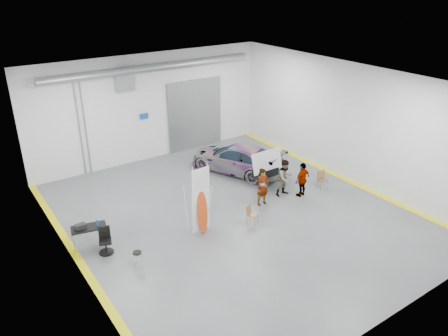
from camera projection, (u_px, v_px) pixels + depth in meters
ground at (234, 214)px, 19.61m from camera, size 16.00×16.00×0.00m
room_shell at (210, 113)px, 19.72m from camera, size 14.02×16.18×6.01m
sedan_car at (237, 158)px, 23.48m from camera, size 3.97×5.61×1.50m
person_a at (263, 187)px, 20.05m from camera, size 0.66×0.43×1.81m
person_b at (285, 178)px, 20.91m from camera, size 0.91×0.71×1.82m
person_c at (302, 179)px, 20.83m from camera, size 1.06×0.57×1.73m
surfboard_display at (201, 206)px, 17.70m from camera, size 0.87×0.29×3.09m
folding_chair_near at (252, 218)px, 18.75m from camera, size 0.55×0.59×0.86m
folding_chair_far at (322, 183)px, 21.78m from camera, size 0.52×0.55×0.90m
shop_stool at (138, 260)px, 15.94m from camera, size 0.34×0.34×0.66m
work_table at (87, 228)px, 16.98m from camera, size 1.45×0.94×1.09m
office_chair at (105, 242)px, 16.74m from camera, size 0.59×0.62×1.06m
trunk_lid at (265, 159)px, 21.40m from camera, size 1.76×1.07×0.04m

